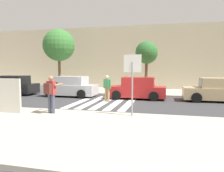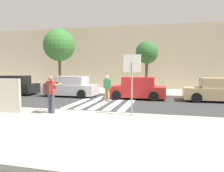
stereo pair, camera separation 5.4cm
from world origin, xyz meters
The scene contains 19 objects.
ground_plane centered at (0.00, 0.00, 0.00)m, with size 120.00×120.00×0.00m, color #38383A.
sidewalk_near centered at (0.00, -6.20, 0.07)m, with size 60.00×6.00×0.14m, color #B2AD9E.
sidewalk_far centered at (0.00, 6.00, 0.07)m, with size 60.00×4.80×0.14m, color #B2AD9E.
building_facade_far centered at (0.00, 10.40, 3.14)m, with size 56.00×4.00×6.27m, color beige.
crosswalk_stripe_0 centered at (-1.60, 0.20, 0.00)m, with size 0.44×5.20×0.01m, color silver.
crosswalk_stripe_1 centered at (-0.80, 0.20, 0.00)m, with size 0.44×5.20×0.01m, color silver.
crosswalk_stripe_2 centered at (0.00, 0.20, 0.00)m, with size 0.44×5.20×0.01m, color silver.
crosswalk_stripe_3 centered at (0.80, 0.20, 0.00)m, with size 0.44×5.20×0.01m, color silver.
crosswalk_stripe_4 centered at (1.60, 0.20, 0.00)m, with size 0.44×5.20×0.01m, color silver.
stop_sign centered at (2.38, -3.77, 2.08)m, with size 0.76×0.08×2.66m.
photographer_with_backpack centered at (-1.31, -4.16, 1.17)m, with size 0.66×0.90×1.72m.
pedestrian_crossing centered at (0.10, 0.53, 0.97)m, with size 0.55×0.35×1.72m.
parked_car_black centered at (-8.47, 2.30, 0.73)m, with size 4.10×1.92×1.55m.
parked_car_silver centered at (-3.30, 2.30, 0.73)m, with size 4.10×1.92×1.55m.
parked_car_red centered at (1.82, 2.30, 0.73)m, with size 4.10×1.92×1.55m.
parked_car_tan centered at (7.03, 2.30, 0.73)m, with size 4.10×1.92×1.55m.
street_tree_west centered at (-5.30, 4.43, 4.13)m, with size 2.76×2.76×5.39m.
street_tree_center centered at (2.22, 5.09, 3.39)m, with size 1.84×1.84×4.22m.
advertising_board centered at (-3.19, -4.52, 0.94)m, with size 1.10×0.11×1.60m.
Camera 2 is at (3.83, -13.10, 2.28)m, focal length 35.00 mm.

